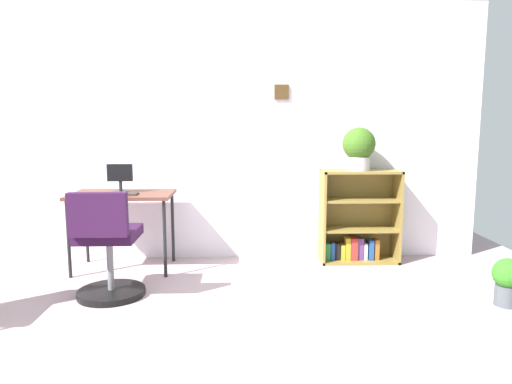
% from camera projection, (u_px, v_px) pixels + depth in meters
% --- Properties ---
extents(ground_plane, '(6.24, 6.24, 0.00)m').
position_uv_depth(ground_plane, '(198.00, 361.00, 2.67)').
color(ground_plane, '#AB949A').
extents(wall_back, '(5.20, 0.12, 2.49)m').
position_uv_depth(wall_back, '(216.00, 133.00, 4.61)').
color(wall_back, white).
rests_on(wall_back, ground_plane).
extents(desk, '(0.91, 0.56, 0.71)m').
position_uv_depth(desk, '(122.00, 200.00, 4.27)').
color(desk, brown).
rests_on(desk, ground_plane).
extents(monitor, '(0.23, 0.14, 0.26)m').
position_uv_depth(monitor, '(120.00, 177.00, 4.27)').
color(monitor, '#262628').
rests_on(monitor, desk).
extents(keyboard, '(0.40, 0.12, 0.02)m').
position_uv_depth(keyboard, '(115.00, 194.00, 4.13)').
color(keyboard, '#362B27').
rests_on(keyboard, desk).
extents(office_chair, '(0.52, 0.55, 0.85)m').
position_uv_depth(office_chair, '(107.00, 251.00, 3.57)').
color(office_chair, black).
rests_on(office_chair, ground_plane).
extents(bookshelf_low, '(0.75, 0.30, 0.89)m').
position_uv_depth(bookshelf_low, '(357.00, 221.00, 4.58)').
color(bookshelf_low, olive).
rests_on(bookshelf_low, ground_plane).
extents(potted_plant_on_shelf, '(0.31, 0.31, 0.41)m').
position_uv_depth(potted_plant_on_shelf, '(359.00, 147.00, 4.42)').
color(potted_plant_on_shelf, '#B7B2A8').
rests_on(potted_plant_on_shelf, bookshelf_low).
extents(potted_plant_floor, '(0.22, 0.22, 0.36)m').
position_uv_depth(potted_plant_floor, '(508.00, 280.00, 3.46)').
color(potted_plant_floor, '#474C51').
rests_on(potted_plant_floor, ground_plane).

